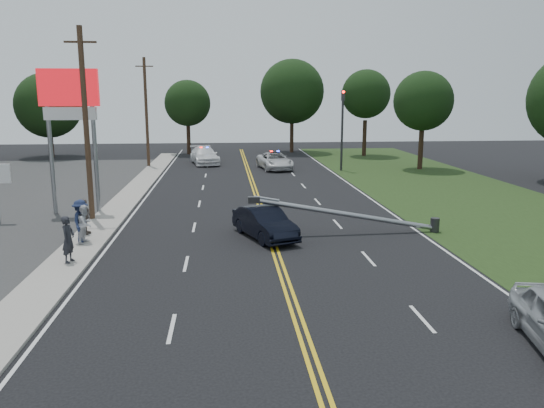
{
  "coord_description": "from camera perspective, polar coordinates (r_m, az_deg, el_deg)",
  "views": [
    {
      "loc": [
        -2.11,
        -16.36,
        6.53
      ],
      "look_at": [
        0.03,
        7.25,
        1.7
      ],
      "focal_mm": 35.0,
      "sensor_mm": 36.0,
      "label": 1
    }
  ],
  "objects": [
    {
      "name": "crashed_sedan",
      "position": [
        24.76,
        -0.79,
        -2.05
      ],
      "size": [
        3.03,
        4.66,
        1.45
      ],
      "primitive_type": "imported",
      "rotation": [
        0.0,
        0.0,
        0.37
      ],
      "color": "black",
      "rests_on": "ground"
    },
    {
      "name": "utility_pole_mid",
      "position": [
        29.27,
        -19.38,
        8.04
      ],
      "size": [
        1.6,
        0.28,
        10.0
      ],
      "color": "#382619",
      "rests_on": "ground"
    },
    {
      "name": "pylon_sign",
      "position": [
        31.5,
        -20.93,
        9.8
      ],
      "size": [
        3.2,
        0.35,
        8.0
      ],
      "color": "gray",
      "rests_on": "ground"
    },
    {
      "name": "tree_9",
      "position": [
        49.91,
        15.97,
        10.59
      ],
      "size": [
        5.27,
        5.27,
        8.76
      ],
      "color": "black",
      "rests_on": "ground"
    },
    {
      "name": "fallen_streetlight",
      "position": [
        25.78,
        9.1,
        -1.21
      ],
      "size": [
        9.36,
        0.44,
        1.91
      ],
      "color": "#2D2D30",
      "rests_on": "ground"
    },
    {
      "name": "tree_7",
      "position": [
        63.01,
        2.17,
        11.99
      ],
      "size": [
        7.43,
        7.43,
        10.78
      ],
      "color": "black",
      "rests_on": "ground"
    },
    {
      "name": "sidewalk",
      "position": [
        27.86,
        -18.08,
        -2.49
      ],
      "size": [
        1.8,
        70.0,
        0.12
      ],
      "primitive_type": "cube",
      "color": "gray",
      "rests_on": "ground"
    },
    {
      "name": "centerline_yellow",
      "position": [
        27.24,
        -0.58,
        -2.33
      ],
      "size": [
        0.36,
        80.0,
        0.0
      ],
      "primitive_type": "cube",
      "color": "gold",
      "rests_on": "ground"
    },
    {
      "name": "tree_5",
      "position": [
        62.77,
        -22.93,
        9.74
      ],
      "size": [
        6.94,
        6.94,
        9.04
      ],
      "color": "black",
      "rests_on": "ground"
    },
    {
      "name": "tree_8",
      "position": [
        60.11,
        10.08,
        11.55
      ],
      "size": [
        5.3,
        5.3,
        9.43
      ],
      "color": "black",
      "rests_on": "ground"
    },
    {
      "name": "ground",
      "position": [
        17.74,
        2.06,
        -10.09
      ],
      "size": [
        120.0,
        120.0,
        0.0
      ],
      "primitive_type": "plane",
      "color": "black",
      "rests_on": "ground"
    },
    {
      "name": "bystander_c",
      "position": [
        25.14,
        -19.87,
        -1.71
      ],
      "size": [
        0.72,
        1.24,
        1.92
      ],
      "primitive_type": "imported",
      "rotation": [
        0.0,
        0.0,
        1.58
      ],
      "color": "#1C2546",
      "rests_on": "sidewalk"
    },
    {
      "name": "emergency_b",
      "position": [
        52.47,
        -7.28,
        5.18
      ],
      "size": [
        3.39,
        6.04,
        1.65
      ],
      "primitive_type": "imported",
      "rotation": [
        0.0,
        0.0,
        0.2
      ],
      "color": "white",
      "rests_on": "ground"
    },
    {
      "name": "bystander_a",
      "position": [
        22.24,
        -21.07,
        -3.55
      ],
      "size": [
        0.57,
        0.75,
        1.85
      ],
      "primitive_type": "imported",
      "rotation": [
        0.0,
        0.0,
        1.36
      ],
      "color": "#222329",
      "rests_on": "sidewalk"
    },
    {
      "name": "bystander_b",
      "position": [
        24.94,
        -19.45,
        -2.02
      ],
      "size": [
        0.83,
        0.97,
        1.72
      ],
      "primitive_type": "imported",
      "rotation": [
        0.0,
        0.0,
        1.32
      ],
      "color": "silver",
      "rests_on": "sidewalk"
    },
    {
      "name": "grass_verge",
      "position": [
        31.32,
        24.88,
        -1.6
      ],
      "size": [
        12.0,
        80.0,
        0.01
      ],
      "primitive_type": "cube",
      "color": "#1E3213",
      "rests_on": "ground"
    },
    {
      "name": "tree_6",
      "position": [
        61.55,
        -9.08,
        10.65
      ],
      "size": [
        5.16,
        5.16,
        8.35
      ],
      "color": "black",
      "rests_on": "ground"
    },
    {
      "name": "traffic_signal",
      "position": [
        47.57,
        7.57,
        8.62
      ],
      "size": [
        0.28,
        0.41,
        7.05
      ],
      "color": "#2D2D30",
      "rests_on": "ground"
    },
    {
      "name": "emergency_a",
      "position": [
        48.36,
        0.3,
        4.65
      ],
      "size": [
        3.28,
        5.71,
        1.5
      ],
      "primitive_type": "imported",
      "rotation": [
        0.0,
        0.0,
        0.15
      ],
      "color": "silver",
      "rests_on": "ground"
    },
    {
      "name": "bystander_d",
      "position": [
        26.48,
        -19.52,
        -1.3
      ],
      "size": [
        0.65,
        1.06,
        1.69
      ],
      "primitive_type": "imported",
      "rotation": [
        0.0,
        0.0,
        1.31
      ],
      "color": "#61564E",
      "rests_on": "sidewalk"
    },
    {
      "name": "utility_pole_far",
      "position": [
        50.88,
        -13.36,
        9.58
      ],
      "size": [
        1.6,
        0.28,
        10.0
      ],
      "color": "#382619",
      "rests_on": "ground"
    }
  ]
}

